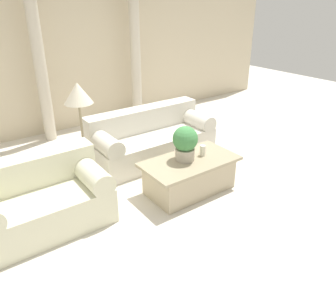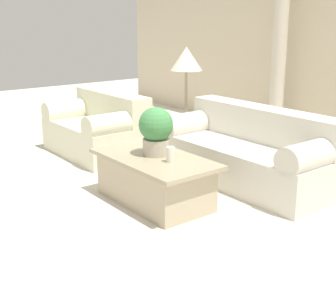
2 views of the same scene
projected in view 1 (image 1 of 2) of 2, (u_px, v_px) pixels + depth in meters
ground_plane at (164, 178)px, 4.84m from camera, size 16.00×16.00×0.00m
wall_back at (78, 46)px, 6.30m from camera, size 10.00×0.06×3.20m
sofa_long at (151, 139)px, 5.36m from camera, size 2.01×0.85×0.80m
loveseat at (42, 198)px, 3.73m from camera, size 1.43×0.85×0.80m
coffee_table at (190, 175)px, 4.44m from camera, size 1.29×0.70×0.46m
potted_plant at (185, 142)px, 4.27m from camera, size 0.33×0.33×0.47m
pillar_candle at (203, 150)px, 4.46m from camera, size 0.08×0.08×0.15m
floor_lamp at (78, 99)px, 4.43m from camera, size 0.39×0.39×1.41m
column_left at (40, 68)px, 5.67m from camera, size 0.29×0.29×2.62m
column_right at (135, 57)px, 6.70m from camera, size 0.29×0.29×2.62m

